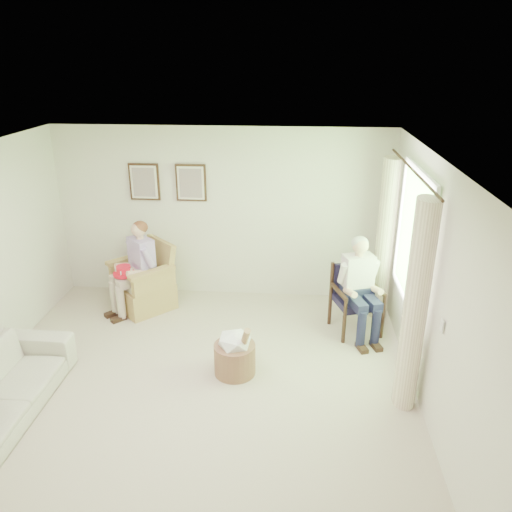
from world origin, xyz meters
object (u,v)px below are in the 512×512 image
at_px(wicker_armchair, 144,287).
at_px(person_dark, 359,281).
at_px(red_hat, 124,272).
at_px(hatbox, 235,352).
at_px(wood_armchair, 356,295).
at_px(person_wicker, 138,262).

xyz_separation_m(wicker_armchair, person_dark, (3.08, -0.55, 0.46)).
bearing_deg(red_hat, person_dark, -4.95).
bearing_deg(hatbox, wood_armchair, 38.06).
bearing_deg(person_wicker, hatbox, 1.31).
xyz_separation_m(wicker_armchair, person_wicker, (0.00, -0.13, 0.46)).
relative_size(wicker_armchair, wood_armchair, 1.09).
height_order(wicker_armchair, wood_armchair, wicker_armchair).
bearing_deg(wicker_armchair, hatbox, -1.18).
bearing_deg(person_wicker, wood_armchair, 39.39).
relative_size(red_hat, hatbox, 0.42).
bearing_deg(hatbox, person_wicker, 137.02).
distance_m(wicker_armchair, wood_armchair, 3.11).
height_order(person_wicker, red_hat, person_wicker).
xyz_separation_m(wood_armchair, person_dark, (0.00, -0.15, 0.28)).
distance_m(wood_armchair, red_hat, 3.27).
distance_m(person_dark, red_hat, 3.27).
relative_size(person_dark, hatbox, 1.85).
relative_size(person_wicker, person_dark, 1.00).
bearing_deg(red_hat, hatbox, -37.16).
distance_m(wicker_armchair, person_wicker, 0.47).
xyz_separation_m(wood_armchair, person_wicker, (-3.08, 0.26, 0.27)).
relative_size(wicker_armchair, hatbox, 1.38).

